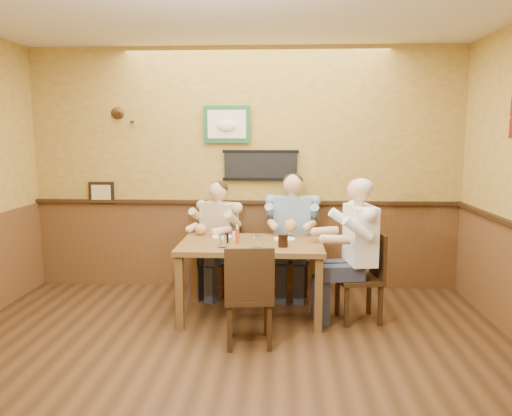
{
  "coord_description": "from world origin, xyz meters",
  "views": [
    {
      "loc": [
        0.44,
        -3.3,
        1.8
      ],
      "look_at": [
        0.19,
        1.45,
        1.1
      ],
      "focal_mm": 35.0,
      "sensor_mm": 36.0,
      "label": 1
    }
  ],
  "objects_px": {
    "diner_blue_polo": "(292,240)",
    "water_glass_left": "(222,241)",
    "diner_tan_shirt": "(220,244)",
    "chair_back_left": "(220,258)",
    "diner_white_elder": "(359,258)",
    "hot_sauce_bottle": "(237,235)",
    "dining_table": "(251,251)",
    "salt_shaker": "(234,236)",
    "chair_right_end": "(359,277)",
    "water_glass_mid": "(257,242)",
    "pepper_shaker": "(227,238)",
    "chair_back_right": "(292,256)",
    "cola_tumbler": "(283,240)",
    "chair_near_side": "(248,294)"
  },
  "relations": [
    {
      "from": "water_glass_mid",
      "to": "pepper_shaker",
      "type": "bearing_deg",
      "value": 146.25
    },
    {
      "from": "chair_back_left",
      "to": "chair_near_side",
      "type": "height_order",
      "value": "chair_near_side"
    },
    {
      "from": "water_glass_left",
      "to": "chair_back_left",
      "type": "bearing_deg",
      "value": 98.9
    },
    {
      "from": "chair_near_side",
      "to": "water_glass_left",
      "type": "xyz_separation_m",
      "value": [
        -0.28,
        0.45,
        0.36
      ]
    },
    {
      "from": "chair_back_right",
      "to": "chair_right_end",
      "type": "xyz_separation_m",
      "value": [
        0.63,
        -0.83,
        0.01
      ]
    },
    {
      "from": "cola_tumbler",
      "to": "hot_sauce_bottle",
      "type": "relative_size",
      "value": 0.74
    },
    {
      "from": "hot_sauce_bottle",
      "to": "salt_shaker",
      "type": "relative_size",
      "value": 1.88
    },
    {
      "from": "chair_back_left",
      "to": "chair_back_right",
      "type": "relative_size",
      "value": 0.94
    },
    {
      "from": "dining_table",
      "to": "chair_near_side",
      "type": "xyz_separation_m",
      "value": [
        0.02,
        -0.69,
        -0.21
      ]
    },
    {
      "from": "chair_right_end",
      "to": "cola_tumbler",
      "type": "xyz_separation_m",
      "value": [
        -0.74,
        -0.1,
        0.37
      ]
    },
    {
      "from": "water_glass_left",
      "to": "chair_right_end",
      "type": "bearing_deg",
      "value": 6.7
    },
    {
      "from": "hot_sauce_bottle",
      "to": "salt_shaker",
      "type": "distance_m",
      "value": 0.15
    },
    {
      "from": "cola_tumbler",
      "to": "dining_table",
      "type": "bearing_deg",
      "value": 149.58
    },
    {
      "from": "chair_back_left",
      "to": "chair_back_right",
      "type": "distance_m",
      "value": 0.83
    },
    {
      "from": "salt_shaker",
      "to": "hot_sauce_bottle",
      "type": "bearing_deg",
      "value": -72.87
    },
    {
      "from": "dining_table",
      "to": "salt_shaker",
      "type": "bearing_deg",
      "value": 152.83
    },
    {
      "from": "dining_table",
      "to": "diner_blue_polo",
      "type": "height_order",
      "value": "diner_blue_polo"
    },
    {
      "from": "diner_white_elder",
      "to": "dining_table",
      "type": "bearing_deg",
      "value": -103.46
    },
    {
      "from": "diner_blue_polo",
      "to": "hot_sauce_bottle",
      "type": "xyz_separation_m",
      "value": [
        -0.55,
        -0.8,
        0.22
      ]
    },
    {
      "from": "diner_white_elder",
      "to": "water_glass_mid",
      "type": "distance_m",
      "value": 1.01
    },
    {
      "from": "diner_blue_polo",
      "to": "water_glass_left",
      "type": "xyz_separation_m",
      "value": [
        -0.68,
        -0.98,
        0.19
      ]
    },
    {
      "from": "chair_back_right",
      "to": "diner_tan_shirt",
      "type": "distance_m",
      "value": 0.84
    },
    {
      "from": "diner_blue_polo",
      "to": "water_glass_mid",
      "type": "xyz_separation_m",
      "value": [
        -0.35,
        -0.99,
        0.19
      ]
    },
    {
      "from": "dining_table",
      "to": "chair_near_side",
      "type": "distance_m",
      "value": 0.72
    },
    {
      "from": "chair_right_end",
      "to": "hot_sauce_bottle",
      "type": "xyz_separation_m",
      "value": [
        -1.18,
        0.03,
        0.4
      ]
    },
    {
      "from": "diner_white_elder",
      "to": "hot_sauce_bottle",
      "type": "bearing_deg",
      "value": -100.44
    },
    {
      "from": "chair_back_right",
      "to": "water_glass_mid",
      "type": "xyz_separation_m",
      "value": [
        -0.35,
        -0.99,
        0.38
      ]
    },
    {
      "from": "chair_back_right",
      "to": "chair_right_end",
      "type": "bearing_deg",
      "value": -48.58
    },
    {
      "from": "salt_shaker",
      "to": "diner_blue_polo",
      "type": "bearing_deg",
      "value": 47.81
    },
    {
      "from": "chair_right_end",
      "to": "salt_shaker",
      "type": "xyz_separation_m",
      "value": [
        -1.23,
        0.17,
        0.36
      ]
    },
    {
      "from": "chair_back_left",
      "to": "chair_right_end",
      "type": "distance_m",
      "value": 1.65
    },
    {
      "from": "chair_back_right",
      "to": "water_glass_left",
      "type": "xyz_separation_m",
      "value": [
        -0.68,
        -0.98,
        0.38
      ]
    },
    {
      "from": "diner_white_elder",
      "to": "water_glass_left",
      "type": "relative_size",
      "value": 10.63
    },
    {
      "from": "dining_table",
      "to": "diner_tan_shirt",
      "type": "distance_m",
      "value": 0.82
    },
    {
      "from": "pepper_shaker",
      "to": "water_glass_mid",
      "type": "bearing_deg",
      "value": -33.75
    },
    {
      "from": "hot_sauce_bottle",
      "to": "diner_blue_polo",
      "type": "bearing_deg",
      "value": 55.39
    },
    {
      "from": "cola_tumbler",
      "to": "pepper_shaker",
      "type": "distance_m",
      "value": 0.57
    },
    {
      "from": "hot_sauce_bottle",
      "to": "cola_tumbler",
      "type": "bearing_deg",
      "value": -16.38
    },
    {
      "from": "dining_table",
      "to": "water_glass_mid",
      "type": "bearing_deg",
      "value": -73.94
    },
    {
      "from": "water_glass_left",
      "to": "cola_tumbler",
      "type": "distance_m",
      "value": 0.57
    },
    {
      "from": "dining_table",
      "to": "water_glass_left",
      "type": "relative_size",
      "value": 11.9
    },
    {
      "from": "diner_blue_polo",
      "to": "hot_sauce_bottle",
      "type": "relative_size",
      "value": 7.41
    },
    {
      "from": "dining_table",
      "to": "chair_near_side",
      "type": "height_order",
      "value": "chair_near_side"
    },
    {
      "from": "salt_shaker",
      "to": "pepper_shaker",
      "type": "bearing_deg",
      "value": -115.89
    },
    {
      "from": "dining_table",
      "to": "salt_shaker",
      "type": "distance_m",
      "value": 0.24
    },
    {
      "from": "pepper_shaker",
      "to": "hot_sauce_bottle",
      "type": "bearing_deg",
      "value": -9.65
    },
    {
      "from": "dining_table",
      "to": "chair_back_left",
      "type": "xyz_separation_m",
      "value": [
        -0.4,
        0.71,
        -0.25
      ]
    },
    {
      "from": "chair_back_left",
      "to": "cola_tumbler",
      "type": "height_order",
      "value": "cola_tumbler"
    },
    {
      "from": "diner_tan_shirt",
      "to": "chair_back_left",
      "type": "bearing_deg",
      "value": 0.0
    },
    {
      "from": "chair_near_side",
      "to": "water_glass_left",
      "type": "relative_size",
      "value": 7.56
    }
  ]
}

